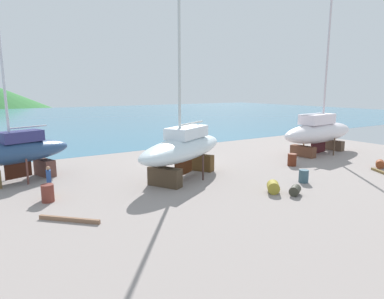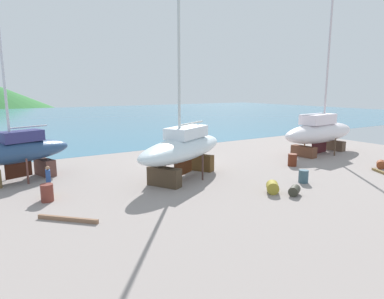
% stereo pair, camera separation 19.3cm
% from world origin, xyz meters
% --- Properties ---
extents(ground_plane, '(44.26, 44.26, 0.00)m').
position_xyz_m(ground_plane, '(0.00, -4.73, 0.00)').
color(ground_plane, gray).
extents(sea_water, '(167.51, 83.20, 0.01)m').
position_xyz_m(sea_water, '(0.00, 47.94, 0.00)').
color(sea_water, teal).
rests_on(sea_water, ground).
extents(sailboat_far_slipway, '(7.22, 4.30, 12.30)m').
position_xyz_m(sailboat_far_slipway, '(-11.64, 0.67, 1.87)').
color(sailboat_far_slipway, brown).
rests_on(sailboat_far_slipway, ground).
extents(sailboat_mid_port, '(10.25, 3.93, 17.14)m').
position_xyz_m(sailboat_mid_port, '(12.46, -3.53, 2.00)').
color(sailboat_mid_port, brown).
rests_on(sailboat_mid_port, ground).
extents(sailboat_small_center, '(9.25, 6.77, 12.89)m').
position_xyz_m(sailboat_small_center, '(-2.30, -4.17, 1.97)').
color(sailboat_small_center, '#433425').
rests_on(sailboat_small_center, ground).
extents(worker, '(0.30, 0.47, 1.71)m').
position_xyz_m(worker, '(-10.56, -3.73, 0.89)').
color(worker, orange).
rests_on(worker, ground).
extents(barrel_rust_mid, '(0.84, 0.84, 0.81)m').
position_xyz_m(barrel_rust_mid, '(3.42, -9.27, 0.40)').
color(barrel_rust_mid, '#375361').
rests_on(barrel_rust_mid, ground).
extents(barrel_tar_black, '(0.64, 0.64, 0.93)m').
position_xyz_m(barrel_tar_black, '(-10.79, -4.55, 0.46)').
color(barrel_tar_black, brown).
rests_on(barrel_tar_black, ground).
extents(barrel_rust_near, '(0.99, 0.91, 0.59)m').
position_xyz_m(barrel_rust_near, '(11.38, -9.78, 0.29)').
color(barrel_rust_near, brown).
rests_on(barrel_rust_near, ground).
extents(barrel_tipped_left, '(0.75, 0.75, 0.94)m').
position_xyz_m(barrel_tipped_left, '(6.41, -5.76, 0.47)').
color(barrel_tipped_left, '#5C2414').
rests_on(barrel_tipped_left, ground).
extents(barrel_by_slipway, '(0.95, 0.85, 0.53)m').
position_xyz_m(barrel_by_slipway, '(0.96, -10.70, 0.27)').
color(barrel_by_slipway, '#303026').
rests_on(barrel_by_slipway, ground).
extents(barrel_ochre, '(1.05, 1.06, 0.67)m').
position_xyz_m(barrel_ochre, '(0.23, -9.77, 0.34)').
color(barrel_ochre, olive).
rests_on(barrel_ochre, ground).
extents(timber_long_aft, '(2.20, 2.16, 0.19)m').
position_xyz_m(timber_long_aft, '(-10.46, -7.85, 0.09)').
color(timber_long_aft, '#856149').
rests_on(timber_long_aft, ground).
extents(timber_long_fore, '(1.33, 2.23, 0.15)m').
position_xyz_m(timber_long_fore, '(9.85, -10.82, 0.08)').
color(timber_long_fore, brown).
rests_on(timber_long_fore, ground).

